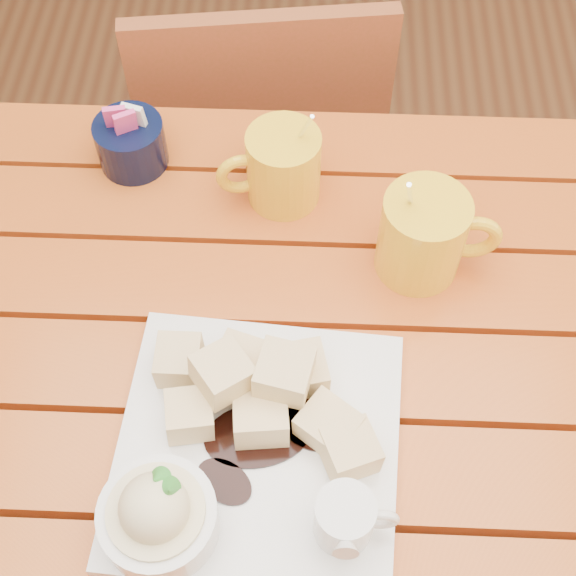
{
  "coord_description": "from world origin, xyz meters",
  "views": [
    {
      "loc": [
        0.03,
        -0.4,
        1.54
      ],
      "look_at": [
        0.01,
        0.06,
        0.82
      ],
      "focal_mm": 50.0,
      "sensor_mm": 36.0,
      "label": 1
    }
  ],
  "objects_px": {
    "dessert_plate": "(236,457)",
    "coffee_mug_left": "(281,167)",
    "table": "(280,409)",
    "chair_far": "(262,147)",
    "coffee_mug_right": "(425,235)"
  },
  "relations": [
    {
      "from": "dessert_plate",
      "to": "chair_far",
      "type": "distance_m",
      "value": 0.78
    },
    {
      "from": "table",
      "to": "coffee_mug_left",
      "type": "bearing_deg",
      "value": 92.01
    },
    {
      "from": "table",
      "to": "coffee_mug_left",
      "type": "relative_size",
      "value": 7.91
    },
    {
      "from": "table",
      "to": "dessert_plate",
      "type": "distance_m",
      "value": 0.19
    },
    {
      "from": "coffee_mug_right",
      "to": "dessert_plate",
      "type": "bearing_deg",
      "value": -126.53
    },
    {
      "from": "dessert_plate",
      "to": "coffee_mug_left",
      "type": "distance_m",
      "value": 0.37
    },
    {
      "from": "coffee_mug_left",
      "to": "chair_far",
      "type": "height_order",
      "value": "coffee_mug_left"
    },
    {
      "from": "dessert_plate",
      "to": "coffee_mug_left",
      "type": "relative_size",
      "value": 2.02
    },
    {
      "from": "coffee_mug_right",
      "to": "chair_far",
      "type": "height_order",
      "value": "coffee_mug_right"
    },
    {
      "from": "coffee_mug_right",
      "to": "coffee_mug_left",
      "type": "bearing_deg",
      "value": 149.52
    },
    {
      "from": "dessert_plate",
      "to": "coffee_mug_left",
      "type": "height_order",
      "value": "coffee_mug_left"
    },
    {
      "from": "dessert_plate",
      "to": "chair_far",
      "type": "bearing_deg",
      "value": 92.03
    },
    {
      "from": "dessert_plate",
      "to": "coffee_mug_right",
      "type": "relative_size",
      "value": 1.85
    },
    {
      "from": "coffee_mug_right",
      "to": "chair_far",
      "type": "relative_size",
      "value": 0.2
    },
    {
      "from": "coffee_mug_left",
      "to": "chair_far",
      "type": "xyz_separation_m",
      "value": [
        -0.05,
        0.35,
        -0.34
      ]
    }
  ]
}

